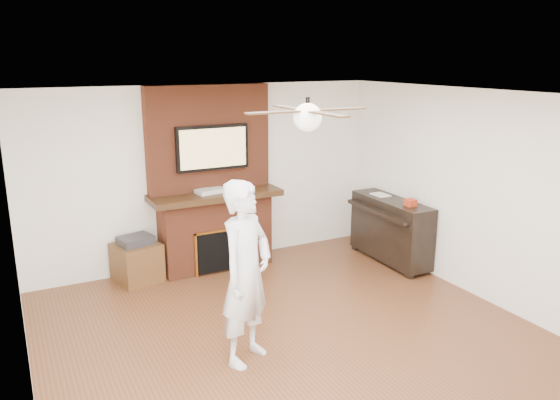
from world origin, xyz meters
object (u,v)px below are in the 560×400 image
person (246,273)px  piano (390,229)px  side_table (137,261)px  fireplace (213,197)px

person → piano: bearing=-5.6°
person → side_table: 2.53m
piano → person: bearing=-152.1°
side_table → piano: bearing=-29.4°
person → piano: 3.25m
piano → side_table: bearing=165.3°
fireplace → side_table: 1.31m
fireplace → piano: fireplace is taller
side_table → piano: piano is taller
person → side_table: person is taller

